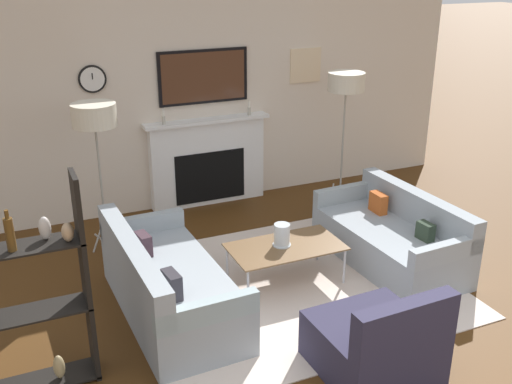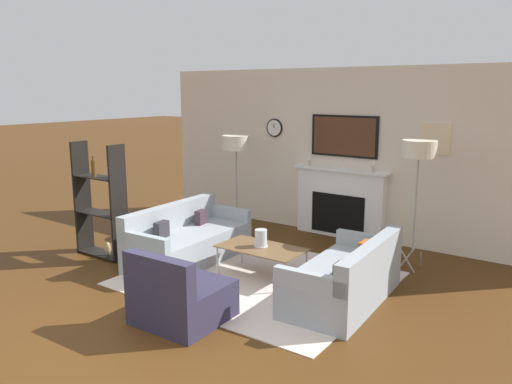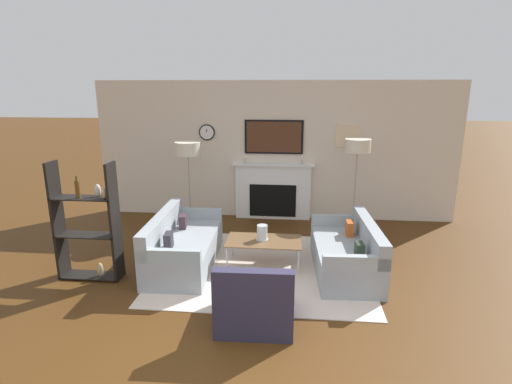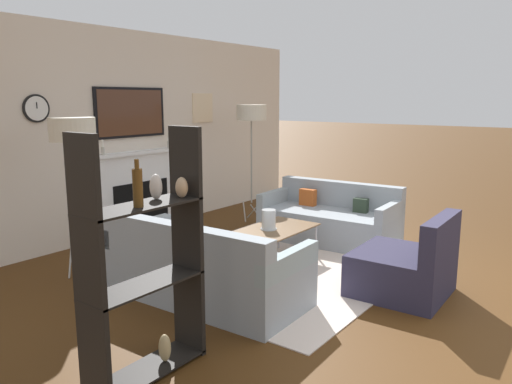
{
  "view_description": "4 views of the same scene",
  "coord_description": "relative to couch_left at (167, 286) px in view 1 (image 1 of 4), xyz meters",
  "views": [
    {
      "loc": [
        -2.35,
        -2.19,
        3.02
      ],
      "look_at": [
        -0.06,
        3.0,
        0.76
      ],
      "focal_mm": 42.0,
      "sensor_mm": 36.0,
      "label": 1
    },
    {
      "loc": [
        3.43,
        -2.54,
        2.36
      ],
      "look_at": [
        -0.32,
        2.77,
        1.02
      ],
      "focal_mm": 35.0,
      "sensor_mm": 36.0,
      "label": 2
    },
    {
      "loc": [
        0.44,
        -3.03,
        2.58
      ],
      "look_at": [
        -0.17,
        2.97,
        0.98
      ],
      "focal_mm": 28.0,
      "sensor_mm": 36.0,
      "label": 3
    },
    {
      "loc": [
        -4.37,
        -0.61,
        1.82
      ],
      "look_at": [
        0.2,
        2.8,
        0.74
      ],
      "focal_mm": 35.0,
      "sensor_mm": 36.0,
      "label": 4
    }
  ],
  "objects": [
    {
      "name": "couch_right",
      "position": [
        2.41,
        0.0,
        -0.01
      ],
      "size": [
        0.9,
        1.74,
        0.74
      ],
      "color": "#959DA4",
      "rests_on": "ground_plane"
    },
    {
      "name": "area_rug",
      "position": [
        1.21,
        0.0,
        -0.27
      ],
      "size": [
        3.03,
        2.6,
        0.01
      ],
      "color": "beige",
      "rests_on": "ground_plane"
    },
    {
      "name": "fireplace_wall",
      "position": [
        1.21,
        2.41,
        0.95
      ],
      "size": [
        7.08,
        0.28,
        2.7
      ],
      "color": "beige",
      "rests_on": "ground_plane"
    },
    {
      "name": "couch_left",
      "position": [
        0.0,
        0.0,
        0.0
      ],
      "size": [
        0.9,
        1.88,
        0.77
      ],
      "color": "#959DA4",
      "rests_on": "ground_plane"
    },
    {
      "name": "shelf_unit",
      "position": [
        -1.13,
        -0.55,
        0.5
      ],
      "size": [
        0.85,
        0.28,
        1.63
      ],
      "color": "black",
      "rests_on": "ground_plane"
    },
    {
      "name": "floor_lamp_right",
      "position": [
        2.68,
        1.48,
        1.31
      ],
      "size": [
        0.44,
        0.44,
        1.73
      ],
      "color": "#9E998E",
      "rests_on": "ground_plane"
    },
    {
      "name": "hurricane_candle",
      "position": [
        1.18,
        0.11,
        0.22
      ],
      "size": [
        0.18,
        0.18,
        0.22
      ],
      "color": "silver",
      "rests_on": "coffee_table"
    },
    {
      "name": "coffee_table",
      "position": [
        1.21,
        0.08,
        0.1
      ],
      "size": [
        1.1,
        0.6,
        0.4
      ],
      "color": "brown",
      "rests_on": "ground_plane"
    },
    {
      "name": "floor_lamp_left",
      "position": [
        -0.27,
        1.48,
        1.22
      ],
      "size": [
        0.45,
        0.45,
        1.64
      ],
      "color": "#9E998E",
      "rests_on": "ground_plane"
    },
    {
      "name": "armchair",
      "position": [
        1.24,
        -1.43,
        -0.02
      ],
      "size": [
        0.86,
        0.85,
        0.79
      ],
      "color": "#2C2940",
      "rests_on": "ground_plane"
    }
  ]
}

